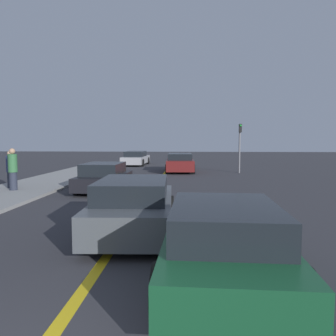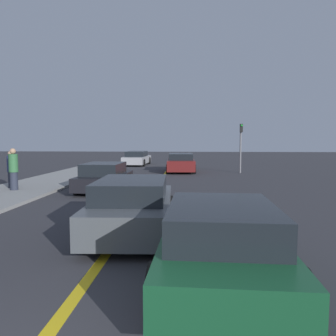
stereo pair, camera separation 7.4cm
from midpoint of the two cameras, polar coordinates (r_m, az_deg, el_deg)
The scene contains 10 objects.
road_center_line at distance 19.94m, azimuth -1.06°, elevation -1.46°, with size 0.20×60.00×0.01m.
sidewalk_left at distance 17.94m, azimuth -20.46°, elevation -2.31°, with size 3.26×29.02×0.12m.
car_near_right_lane at distance 5.29m, azimuth 9.22°, elevation -12.74°, with size 2.00×4.02×1.25m.
car_ahead_center at distance 7.91m, azimuth -6.16°, elevation -6.64°, with size 2.03×4.22×1.30m.
car_far_distant at distance 14.53m, azimuth -11.18°, elevation -1.61°, with size 1.93×3.85×1.22m.
car_parked_left_lot at distance 22.91m, azimuth 1.98°, elevation 0.93°, with size 2.08×4.54×1.28m.
car_oncoming_far at distance 29.03m, azimuth -5.70°, elevation 1.69°, with size 2.02×4.77×1.23m.
pedestrian_near_curb at distance 15.15m, azimuth -25.54°, elevation -0.20°, with size 0.37×0.37×1.75m.
pedestrian_mid_group at distance 15.96m, azimuth -25.89°, elevation -0.21°, with size 0.33×0.33×1.62m.
traffic_light at distance 22.40m, azimuth 12.30°, elevation 4.39°, with size 0.18×0.40×3.27m.
Camera 1 is at (1.54, -1.75, 2.21)m, focal length 35.00 mm.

